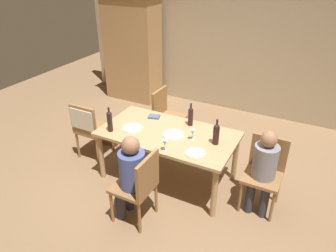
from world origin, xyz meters
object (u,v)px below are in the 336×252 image
(wine_bottle_dark_red, at_px, (110,121))
(handbag, at_px, (110,138))
(dinner_plate_host, at_px, (132,128))
(dinner_plate_guest_left, at_px, (174,134))
(dinner_plate_guest_right, at_px, (195,153))
(chair_near, at_px, (139,184))
(chair_right_end, at_px, (265,168))
(armoire_cabinet, at_px, (132,48))
(chair_left_end, at_px, (87,125))
(person_man_bearded, at_px, (130,173))
(wine_bottle_short_olive, at_px, (216,134))
(person_woman_host, at_px, (264,166))
(wine_bottle_tall_green, at_px, (191,116))
(wine_glass_near_left, at_px, (193,132))
(dining_table, at_px, (168,138))
(chair_far_left, at_px, (166,113))
(wine_glass_centre, at_px, (165,143))

(wine_bottle_dark_red, relative_size, handbag, 1.24)
(dinner_plate_host, distance_m, dinner_plate_guest_left, 0.58)
(dinner_plate_guest_left, height_order, handbag, dinner_plate_guest_left)
(dinner_plate_guest_right, bearing_deg, chair_near, -127.02)
(chair_right_end, bearing_deg, dinner_plate_guest_left, 5.18)
(armoire_cabinet, bearing_deg, handbag, -69.10)
(chair_left_end, relative_size, dinner_plate_guest_left, 3.33)
(person_man_bearded, xyz_separation_m, wine_bottle_short_olive, (0.68, 0.90, 0.23))
(armoire_cabinet, xyz_separation_m, wine_bottle_short_olive, (2.65, -2.20, -0.22))
(armoire_cabinet, bearing_deg, person_woman_host, -34.59)
(wine_bottle_tall_green, xyz_separation_m, handbag, (-1.45, 0.02, -0.77))
(chair_right_end, relative_size, person_woman_host, 0.85)
(person_woman_host, bearing_deg, chair_right_end, -90.00)
(wine_glass_near_left, bearing_deg, wine_bottle_short_olive, 9.09)
(chair_near, height_order, dinner_plate_guest_left, chair_near)
(dining_table, xyz_separation_m, handbag, (-1.28, 0.35, -0.55))
(wine_bottle_tall_green, height_order, wine_bottle_dark_red, wine_bottle_dark_red)
(wine_glass_near_left, xyz_separation_m, dinner_plate_guest_left, (-0.27, -0.00, -0.10))
(wine_bottle_dark_red, height_order, wine_glass_near_left, wine_bottle_dark_red)
(armoire_cabinet, xyz_separation_m, chair_near, (2.09, -3.10, -0.56))
(person_man_bearded, bearing_deg, wine_glass_near_left, -24.29)
(chair_far_left, relative_size, person_woman_host, 0.85)
(chair_right_end, xyz_separation_m, dinner_plate_host, (-1.76, -0.21, 0.21))
(dinner_plate_host, distance_m, handbag, 1.12)
(chair_far_left, xyz_separation_m, wine_glass_centre, (0.66, -1.27, 0.31))
(person_woman_host, xyz_separation_m, wine_bottle_short_olive, (-0.63, 0.06, 0.25))
(dinner_plate_guest_right, bearing_deg, wine_bottle_dark_red, -179.14)
(wine_bottle_dark_red, relative_size, dinner_plate_guest_right, 1.45)
(wine_glass_centre, relative_size, dinner_plate_guest_left, 0.54)
(dinner_plate_guest_right, bearing_deg, chair_left_end, 174.60)
(chair_right_end, relative_size, dinner_plate_guest_right, 3.86)
(handbag, bearing_deg, chair_right_end, -5.87)
(wine_bottle_tall_green, distance_m, handbag, 1.64)
(chair_near, bearing_deg, dinner_plate_host, 37.38)
(wine_bottle_dark_red, xyz_separation_m, handbag, (-0.58, 0.66, -0.78))
(chair_left_end, xyz_separation_m, dinner_plate_host, (0.80, 0.00, 0.15))
(dining_table, relative_size, wine_glass_near_left, 12.06)
(wine_bottle_dark_red, bearing_deg, person_man_bearded, -39.33)
(wine_bottle_tall_green, relative_size, wine_bottle_short_olive, 0.97)
(wine_glass_centre, relative_size, dinner_plate_host, 0.55)
(dinner_plate_guest_right, xyz_separation_m, handbag, (-1.80, 0.64, -0.63))
(chair_left_end, xyz_separation_m, wine_glass_centre, (1.45, -0.28, 0.25))
(armoire_cabinet, xyz_separation_m, chair_far_left, (1.51, -1.37, -0.56))
(dining_table, distance_m, wine_glass_near_left, 0.40)
(dining_table, xyz_separation_m, wine_bottle_tall_green, (0.17, 0.33, 0.22))
(dining_table, xyz_separation_m, wine_glass_centre, (0.17, -0.40, 0.19))
(dining_table, xyz_separation_m, chair_near, (0.09, -0.87, -0.12))
(wine_bottle_dark_red, height_order, dinner_plate_guest_left, wine_bottle_dark_red)
(wine_glass_centre, bearing_deg, dinner_plate_guest_right, 17.14)
(chair_left_end, distance_m, dinner_plate_guest_left, 1.38)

